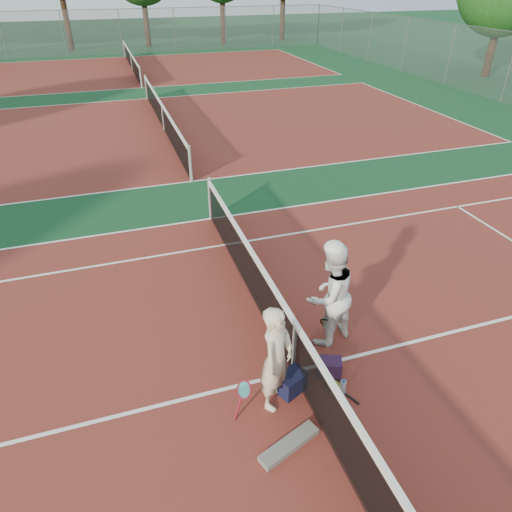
{
  "coord_description": "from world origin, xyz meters",
  "views": [
    {
      "loc": [
        -2.13,
        -4.65,
        5.33
      ],
      "look_at": [
        0.0,
        1.85,
        1.05
      ],
      "focal_mm": 32.0,
      "sensor_mm": 36.0,
      "label": 1
    }
  ],
  "objects_px": {
    "player_b": "(329,295)",
    "racket_spare": "(334,385)",
    "racket_red": "(244,397)",
    "net_main": "(294,348)",
    "racket_black_held": "(326,331)",
    "sports_bag_navy": "(291,383)",
    "water_bottle": "(343,389)",
    "player_a": "(276,359)",
    "sports_bag_purple": "(329,367)"
  },
  "relations": [
    {
      "from": "player_b",
      "to": "racket_black_held",
      "type": "height_order",
      "value": "player_b"
    },
    {
      "from": "sports_bag_purple",
      "to": "player_a",
      "type": "bearing_deg",
      "value": -166.96
    },
    {
      "from": "sports_bag_navy",
      "to": "racket_black_held",
      "type": "bearing_deg",
      "value": 39.72
    },
    {
      "from": "water_bottle",
      "to": "racket_black_held",
      "type": "bearing_deg",
      "value": 77.26
    },
    {
      "from": "sports_bag_navy",
      "to": "water_bottle",
      "type": "height_order",
      "value": "sports_bag_navy"
    },
    {
      "from": "sports_bag_navy",
      "to": "sports_bag_purple",
      "type": "relative_size",
      "value": 1.17
    },
    {
      "from": "player_b",
      "to": "sports_bag_purple",
      "type": "distance_m",
      "value": 1.13
    },
    {
      "from": "net_main",
      "to": "player_b",
      "type": "bearing_deg",
      "value": 34.04
    },
    {
      "from": "racket_red",
      "to": "player_b",
      "type": "bearing_deg",
      "value": -1.58
    },
    {
      "from": "player_b",
      "to": "water_bottle",
      "type": "bearing_deg",
      "value": 57.74
    },
    {
      "from": "net_main",
      "to": "sports_bag_navy",
      "type": "xyz_separation_m",
      "value": [
        -0.16,
        -0.33,
        -0.34
      ]
    },
    {
      "from": "player_b",
      "to": "racket_red",
      "type": "relative_size",
      "value": 3.35
    },
    {
      "from": "player_a",
      "to": "water_bottle",
      "type": "distance_m",
      "value": 1.21
    },
    {
      "from": "player_b",
      "to": "sports_bag_purple",
      "type": "bearing_deg",
      "value": 50.25
    },
    {
      "from": "player_b",
      "to": "water_bottle",
      "type": "height_order",
      "value": "player_b"
    },
    {
      "from": "racket_black_held",
      "to": "sports_bag_navy",
      "type": "bearing_deg",
      "value": -1.71
    },
    {
      "from": "racket_black_held",
      "to": "water_bottle",
      "type": "distance_m",
      "value": 1.14
    },
    {
      "from": "player_b",
      "to": "racket_red",
      "type": "bearing_deg",
      "value": 12.06
    },
    {
      "from": "racket_red",
      "to": "water_bottle",
      "type": "height_order",
      "value": "racket_red"
    },
    {
      "from": "player_b",
      "to": "racket_black_held",
      "type": "xyz_separation_m",
      "value": [
        -0.06,
        -0.12,
        -0.64
      ]
    },
    {
      "from": "player_a",
      "to": "sports_bag_purple",
      "type": "bearing_deg",
      "value": -31.15
    },
    {
      "from": "racket_black_held",
      "to": "water_bottle",
      "type": "bearing_deg",
      "value": 35.82
    },
    {
      "from": "racket_black_held",
      "to": "water_bottle",
      "type": "xyz_separation_m",
      "value": [
        -0.25,
        -1.1,
        -0.13
      ]
    },
    {
      "from": "racket_black_held",
      "to": "sports_bag_navy",
      "type": "height_order",
      "value": "racket_black_held"
    },
    {
      "from": "racket_red",
      "to": "sports_bag_navy",
      "type": "relative_size",
      "value": 1.3
    },
    {
      "from": "sports_bag_navy",
      "to": "water_bottle",
      "type": "relative_size",
      "value": 1.41
    },
    {
      "from": "sports_bag_purple",
      "to": "sports_bag_navy",
      "type": "bearing_deg",
      "value": -169.95
    },
    {
      "from": "racket_black_held",
      "to": "racket_spare",
      "type": "xyz_separation_m",
      "value": [
        -0.27,
        -0.89,
        -0.26
      ]
    },
    {
      "from": "racket_spare",
      "to": "sports_bag_purple",
      "type": "distance_m",
      "value": 0.28
    },
    {
      "from": "racket_black_held",
      "to": "sports_bag_navy",
      "type": "distance_m",
      "value": 1.2
    },
    {
      "from": "player_b",
      "to": "racket_spare",
      "type": "height_order",
      "value": "player_b"
    },
    {
      "from": "net_main",
      "to": "sports_bag_navy",
      "type": "relative_size",
      "value": 25.89
    },
    {
      "from": "net_main",
      "to": "player_b",
      "type": "height_order",
      "value": "player_b"
    },
    {
      "from": "player_a",
      "to": "racket_black_held",
      "type": "xyz_separation_m",
      "value": [
        1.21,
        0.87,
        -0.56
      ]
    },
    {
      "from": "player_a",
      "to": "racket_red",
      "type": "xyz_separation_m",
      "value": [
        -0.48,
        -0.03,
        -0.57
      ]
    },
    {
      "from": "player_a",
      "to": "sports_bag_navy",
      "type": "bearing_deg",
      "value": -24.47
    },
    {
      "from": "racket_red",
      "to": "racket_spare",
      "type": "bearing_deg",
      "value": -31.3
    },
    {
      "from": "player_a",
      "to": "racket_spare",
      "type": "relative_size",
      "value": 2.8
    },
    {
      "from": "racket_spare",
      "to": "water_bottle",
      "type": "distance_m",
      "value": 0.25
    },
    {
      "from": "player_a",
      "to": "water_bottle",
      "type": "relative_size",
      "value": 5.6
    },
    {
      "from": "racket_red",
      "to": "racket_spare",
      "type": "height_order",
      "value": "racket_red"
    },
    {
      "from": "water_bottle",
      "to": "player_a",
      "type": "bearing_deg",
      "value": 166.5
    },
    {
      "from": "racket_red",
      "to": "water_bottle",
      "type": "distance_m",
      "value": 1.46
    },
    {
      "from": "racket_red",
      "to": "net_main",
      "type": "bearing_deg",
      "value": -5.26
    },
    {
      "from": "player_b",
      "to": "sports_bag_purple",
      "type": "relative_size",
      "value": 5.08
    },
    {
      "from": "racket_black_held",
      "to": "water_bottle",
      "type": "height_order",
      "value": "racket_black_held"
    },
    {
      "from": "sports_bag_navy",
      "to": "water_bottle",
      "type": "bearing_deg",
      "value": -26.48
    },
    {
      "from": "player_a",
      "to": "sports_bag_purple",
      "type": "xyz_separation_m",
      "value": [
        0.97,
        0.22,
        -0.69
      ]
    },
    {
      "from": "player_b",
      "to": "racket_red",
      "type": "xyz_separation_m",
      "value": [
        -1.75,
        -1.02,
        -0.65
      ]
    },
    {
      "from": "player_a",
      "to": "sports_bag_navy",
      "type": "height_order",
      "value": "player_a"
    }
  ]
}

